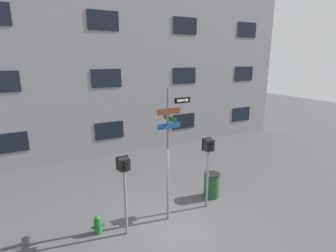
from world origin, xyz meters
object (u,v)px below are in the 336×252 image
at_px(trash_bin, 212,185).
at_px(pedestrian_signal_left, 124,175).
at_px(pedestrian_signal_right, 208,154).
at_px(street_sign_pole, 170,145).
at_px(fire_hydrant, 98,225).

bearing_deg(trash_bin, pedestrian_signal_left, -170.09).
bearing_deg(pedestrian_signal_right, trash_bin, 40.70).
relative_size(street_sign_pole, trash_bin, 4.59).
distance_m(street_sign_pole, trash_bin, 3.10).
xyz_separation_m(street_sign_pole, fire_hydrant, (-2.34, 0.36, -2.36)).
height_order(street_sign_pole, pedestrian_signal_left, street_sign_pole).
relative_size(street_sign_pole, fire_hydrant, 7.57).
bearing_deg(trash_bin, street_sign_pole, -165.63).
distance_m(street_sign_pole, fire_hydrant, 3.34).
relative_size(street_sign_pole, pedestrian_signal_right, 1.71).
relative_size(pedestrian_signal_right, trash_bin, 2.69).
bearing_deg(pedestrian_signal_right, street_sign_pole, -178.69).
height_order(pedestrian_signal_right, fire_hydrant, pedestrian_signal_right).
relative_size(fire_hydrant, trash_bin, 0.61).
xyz_separation_m(street_sign_pole, trash_bin, (2.16, 0.55, -2.15)).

